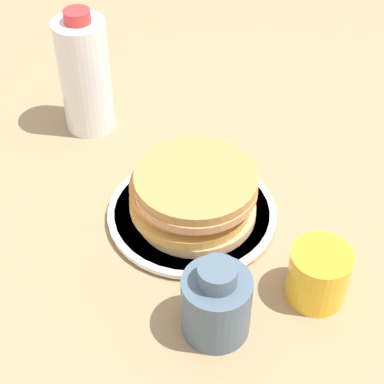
{
  "coord_description": "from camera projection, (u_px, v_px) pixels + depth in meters",
  "views": [
    {
      "loc": [
        -0.27,
        0.55,
        0.63
      ],
      "look_at": [
        -0.03,
        -0.02,
        0.05
      ],
      "focal_mm": 60.0,
      "sensor_mm": 36.0,
      "label": 1
    }
  ],
  "objects": [
    {
      "name": "ground_plane",
      "position": [
        168.0,
        221.0,
        0.88
      ],
      "size": [
        4.0,
        4.0,
        0.0
      ],
      "primitive_type": "plane",
      "color": "#9E7F5B"
    },
    {
      "name": "plate",
      "position": [
        192.0,
        213.0,
        0.88
      ],
      "size": [
        0.23,
        0.23,
        0.01
      ],
      "color": "white",
      "rests_on": "ground_plane"
    },
    {
      "name": "pancake_stack",
      "position": [
        193.0,
        194.0,
        0.85
      ],
      "size": [
        0.17,
        0.17,
        0.07
      ],
      "color": "#DDAA77",
      "rests_on": "plate"
    },
    {
      "name": "juice_glass",
      "position": [
        318.0,
        275.0,
        0.76
      ],
      "size": [
        0.07,
        0.07,
        0.07
      ],
      "color": "yellow",
      "rests_on": "ground_plane"
    },
    {
      "name": "cream_jug",
      "position": [
        216.0,
        303.0,
        0.72
      ],
      "size": [
        0.08,
        0.08,
        0.11
      ],
      "color": "#4C6075",
      "rests_on": "ground_plane"
    },
    {
      "name": "water_bottle_near",
      "position": [
        85.0,
        75.0,
        0.97
      ],
      "size": [
        0.08,
        0.08,
        0.2
      ],
      "color": "white",
      "rests_on": "ground_plane"
    }
  ]
}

